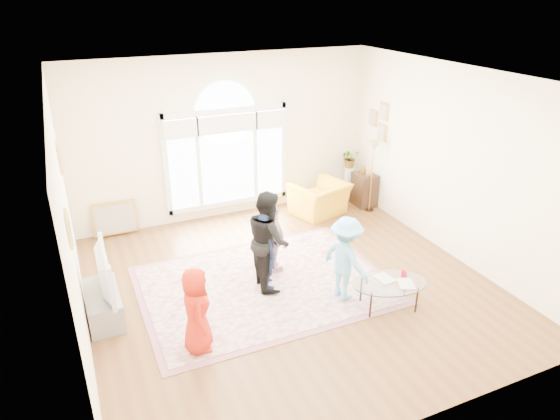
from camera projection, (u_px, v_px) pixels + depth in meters
name	position (u px, v px, depth m)	size (l,w,h in m)	color
ground	(290.00, 285.00, 7.86)	(6.00, 6.00, 0.00)	brown
room_shell	(229.00, 142.00, 9.58)	(6.00, 6.00, 6.00)	#FFF1CA
area_rug	(264.00, 285.00, 7.84)	(3.60, 2.60, 0.02)	beige
rug_border	(264.00, 285.00, 7.84)	(3.80, 2.80, 0.01)	#935B61
tv_console	(104.00, 305.00, 7.01)	(0.45, 1.00, 0.42)	gray
television	(99.00, 272.00, 6.79)	(0.17, 1.14, 0.65)	black
coffee_table	(390.00, 284.00, 7.16)	(1.22, 0.92, 0.54)	silver
armchair	(320.00, 199.00, 10.18)	(1.04, 0.90, 0.67)	gold
side_cabinet	(364.00, 189.00, 10.61)	(0.40, 0.50, 0.70)	black
floor_lamp	(374.00, 152.00, 9.96)	(0.30, 0.30, 1.51)	black
plant_pedestal	(349.00, 182.00, 11.00)	(0.20, 0.20, 0.70)	white
potted_plant	(350.00, 158.00, 10.77)	(0.39, 0.34, 0.43)	#33722D
leaning_picture	(117.00, 235.00, 9.44)	(0.80, 0.05, 0.62)	tan
child_red	(196.00, 310.00, 6.23)	(0.57, 0.37, 1.17)	red
child_navy	(268.00, 249.00, 7.57)	(0.46, 0.30, 1.27)	#111C34
child_black	(268.00, 240.00, 7.54)	(0.76, 0.59, 1.56)	black
child_pink	(273.00, 239.00, 8.00)	(0.68, 0.28, 1.16)	#C691A4
child_blue	(346.00, 259.00, 7.28)	(0.84, 0.48, 1.30)	#6BB9E6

